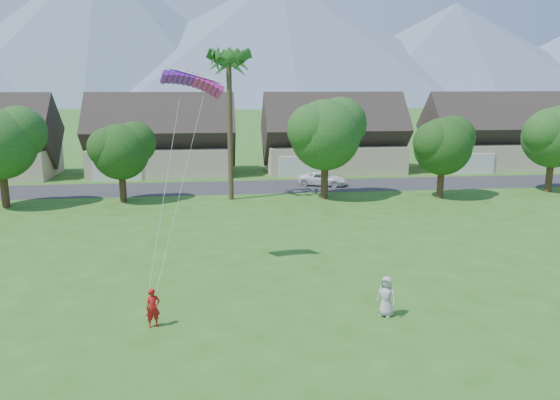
{
  "coord_description": "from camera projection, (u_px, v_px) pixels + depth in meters",
  "views": [
    {
      "loc": [
        -3.26,
        -17.38,
        9.67
      ],
      "look_at": [
        0.0,
        10.0,
        3.8
      ],
      "focal_mm": 35.0,
      "sensor_mm": 36.0,
      "label": 1
    }
  ],
  "objects": [
    {
      "name": "tree_row",
      "position": [
        241.0,
        143.0,
        45.24
      ],
      "size": [
        62.27,
        6.67,
        8.45
      ],
      "color": "#47301C",
      "rests_on": "ground"
    },
    {
      "name": "kite_flyer",
      "position": [
        153.0,
        308.0,
        22.03
      ],
      "size": [
        0.7,
        0.59,
        1.63
      ],
      "primitive_type": "imported",
      "rotation": [
        0.0,
        0.0,
        0.39
      ],
      "color": "red",
      "rests_on": "ground"
    },
    {
      "name": "houses_row",
      "position": [
        249.0,
        141.0,
        60.37
      ],
      "size": [
        72.75,
        8.19,
        8.86
      ],
      "color": "beige",
      "rests_on": "ground"
    },
    {
      "name": "street",
      "position": [
        250.0,
        187.0,
        52.29
      ],
      "size": [
        90.0,
        7.0,
        0.01
      ],
      "primitive_type": "cube",
      "color": "#2D2D30",
      "rests_on": "ground"
    },
    {
      "name": "watcher",
      "position": [
        386.0,
        296.0,
        23.06
      ],
      "size": [
        1.01,
        0.99,
        1.76
      ],
      "primitive_type": "imported",
      "rotation": [
        0.0,
        0.0,
        -0.73
      ],
      "color": "#B1B0AC",
      "rests_on": "ground"
    },
    {
      "name": "parafoil_kite",
      "position": [
        193.0,
        80.0,
        27.39
      ],
      "size": [
        3.18,
        1.21,
        0.5
      ],
      "rotation": [
        0.0,
        0.0,
        0.14
      ],
      "color": "purple",
      "rests_on": "ground"
    },
    {
      "name": "mountain_ridge",
      "position": [
        241.0,
        44.0,
        266.93
      ],
      "size": [
        540.0,
        240.0,
        70.0
      ],
      "color": "slate",
      "rests_on": "ground"
    },
    {
      "name": "fan_palm",
      "position": [
        229.0,
        57.0,
        44.26
      ],
      "size": [
        3.0,
        3.0,
        13.8
      ],
      "color": "#4C3D26",
      "rests_on": "ground"
    },
    {
      "name": "ground",
      "position": [
        313.0,
        363.0,
        19.28
      ],
      "size": [
        500.0,
        500.0,
        0.0
      ],
      "primitive_type": "plane",
      "color": "#2D6019",
      "rests_on": "ground"
    },
    {
      "name": "parked_car",
      "position": [
        323.0,
        179.0,
        52.98
      ],
      "size": [
        5.07,
        3.76,
        1.28
      ],
      "primitive_type": "imported",
      "rotation": [
        0.0,
        0.0,
        1.17
      ],
      "color": "white",
      "rests_on": "ground"
    }
  ]
}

